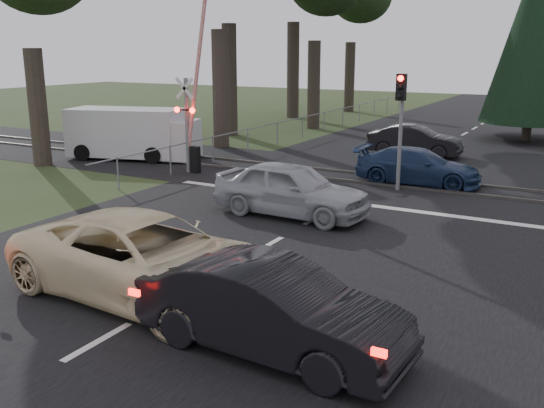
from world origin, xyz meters
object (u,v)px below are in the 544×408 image
Objects in this scene: dark_hatchback at (272,309)px; silver_car at (291,189)px; white_van at (136,134)px; cream_coupe at (146,258)px; blue_sedan at (418,167)px; crossing_signal at (192,122)px; traffic_signal_center at (401,112)px; dark_car_far at (415,141)px.

dark_hatchback is 8.55m from silver_car.
white_van is (-14.30, 13.03, 0.39)m from dark_hatchback.
cream_coupe is 1.30× the size of blue_sedan.
traffic_signal_center is at bearing 6.15° from crossing_signal.
crossing_signal is 1.16× the size of cream_coupe.
dark_hatchback is at bearing -58.91° from white_van.
silver_car is 1.11× the size of dark_car_far.
dark_car_far is (-1.82, 5.97, 0.05)m from blue_sedan.
crossing_signal is at bearing 136.81° from dark_car_far.
silver_car reaches higher than dark_car_far.
blue_sedan is at bearing -16.31° from silver_car.
dark_hatchback is 0.75× the size of white_van.
traffic_signal_center is at bearing -18.94° from white_van.
traffic_signal_center reaches higher than blue_sedan.
blue_sedan is at bearing 9.02° from dark_hatchback.
dark_car_far is (0.30, 12.17, -0.11)m from silver_car.
blue_sedan is 0.74× the size of white_van.
dark_hatchback is 14.04m from blue_sedan.
crossing_signal is 15.45m from dark_hatchback.
crossing_signal is 12.81m from cream_coupe.
silver_car is at bearing 6.19° from cream_coupe.
blue_sedan is (2.12, 6.20, -0.15)m from silver_car.
cream_coupe is 3.44m from dark_hatchback.
dark_car_far is at bearing 1.15° from silver_car.
traffic_signal_center reaches higher than dark_car_far.
traffic_signal_center is 12.61m from white_van.
traffic_signal_center is 0.88× the size of dark_hatchback.
traffic_signal_center reaches higher than white_van.
silver_car is 11.94m from white_van.
dark_car_far is (-3.30, 19.93, -0.05)m from dark_hatchback.
silver_car is at bearing -30.83° from crossing_signal.
traffic_signal_center is (8.27, 0.89, 0.75)m from crossing_signal.
silver_car is 1.05× the size of blue_sedan.
white_van is (-4.22, 1.41, -0.90)m from crossing_signal.
blue_sedan is (8.61, 2.33, -1.39)m from crossing_signal.
white_van reaches higher than blue_sedan.
blue_sedan is at bearing -12.44° from white_van.
blue_sedan is (0.33, 1.44, -2.14)m from traffic_signal_center.
white_van reaches higher than cream_coupe.
crossing_signal is 1.44× the size of silver_car.
blue_sedan is (-1.48, 13.96, -0.10)m from dark_hatchback.
crossing_signal is 7.65m from silver_car.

